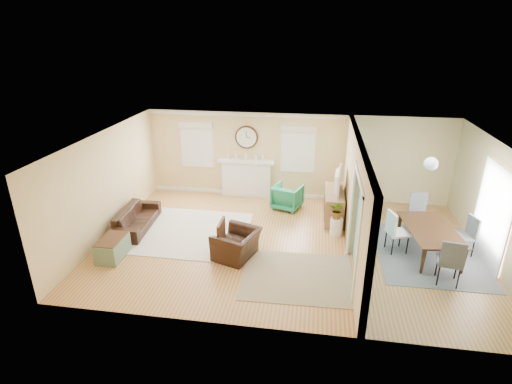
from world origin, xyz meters
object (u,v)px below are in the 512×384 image
credenza (334,205)px  green_chair (287,197)px  eames_chair (237,244)px  sofa (136,218)px  dining_table (430,241)px

credenza → green_chair: bearing=159.2°
eames_chair → credenza: size_ratio=0.67×
eames_chair → green_chair: bearing=-179.4°
eames_chair → sofa: bearing=-90.9°
eames_chair → dining_table: (4.38, 0.82, 0.00)m
sofa → green_chair: 4.22m
green_chair → dining_table: bearing=167.6°
eames_chair → green_chair: (0.92, 2.86, 0.03)m
sofa → dining_table: (7.26, -0.19, 0.05)m
sofa → credenza: credenza is taller
eames_chair → green_chair: 3.01m
green_chair → dining_table: green_chair is taller
green_chair → dining_table: 4.03m
green_chair → dining_table: size_ratio=0.42×
eames_chair → dining_table: size_ratio=0.54×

